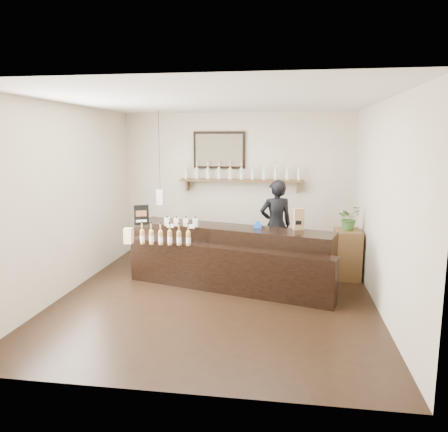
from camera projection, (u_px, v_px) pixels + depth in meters
name	position (u px, v px, depth m)	size (l,w,h in m)	color
ground	(217.00, 297.00, 6.41)	(5.00, 5.00, 0.00)	black
room_shell	(216.00, 181.00, 6.12)	(5.00, 5.00, 5.00)	beige
back_wall_decor	(228.00, 167.00, 8.45)	(2.66, 0.96, 1.69)	brown
counter	(229.00, 258.00, 6.89)	(3.32, 1.75, 1.07)	black
promo_sign	(142.00, 215.00, 7.02)	(0.22, 0.11, 0.33)	black
paper_bag	(299.00, 219.00, 6.67)	(0.17, 0.15, 0.33)	olive
tape_dispenser	(258.00, 225.00, 6.82)	(0.14, 0.08, 0.11)	#194CB3
side_cabinet	(347.00, 254.00, 7.25)	(0.42, 0.57, 0.81)	brown
potted_plant	(349.00, 218.00, 7.14)	(0.36, 0.32, 0.40)	#376327
shopkeeper	(276.00, 219.00, 7.65)	(0.66, 0.43, 1.81)	black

